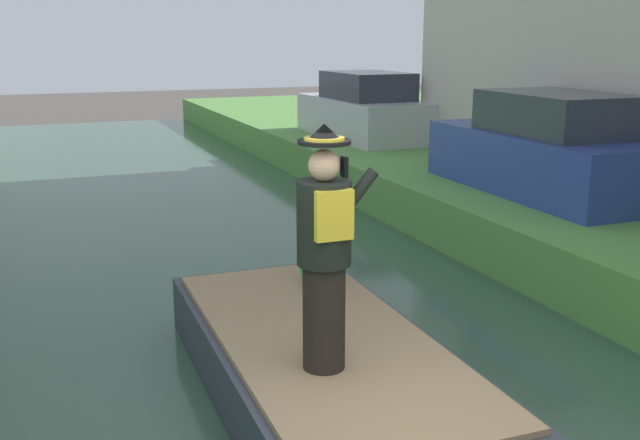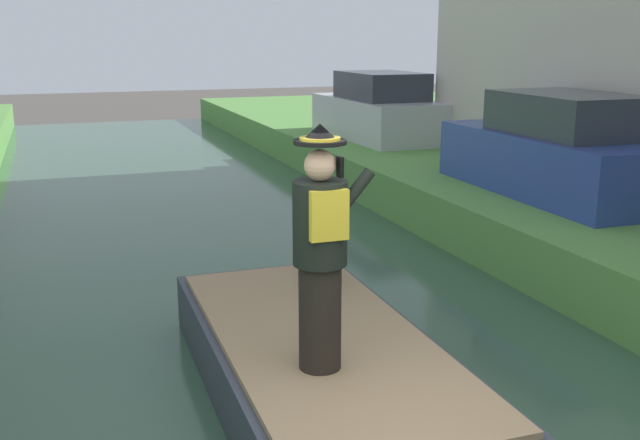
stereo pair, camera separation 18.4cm
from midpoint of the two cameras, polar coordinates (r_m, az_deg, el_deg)
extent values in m
cube|color=#333842|center=(6.41, -0.63, -11.61)|extent=(1.86, 4.22, 0.56)
cube|color=#997A56|center=(6.28, -0.63, -9.10)|extent=(1.71, 3.89, 0.05)
cylinder|color=black|center=(5.56, -0.65, -7.46)|extent=(0.32, 0.32, 0.82)
cylinder|color=black|center=(5.33, -0.67, -0.24)|extent=(0.40, 0.40, 0.62)
cube|color=gold|center=(5.14, 0.08, 0.35)|extent=(0.28, 0.06, 0.36)
sphere|color=#DBA884|center=(5.24, -0.68, 4.26)|extent=(0.23, 0.23, 0.23)
cylinder|color=black|center=(5.22, -0.69, 6.04)|extent=(0.38, 0.38, 0.03)
cone|color=black|center=(5.21, -0.69, 6.81)|extent=(0.26, 0.26, 0.12)
cylinder|color=gold|center=(5.21, -0.69, 6.32)|extent=(0.29, 0.29, 0.02)
cylinder|color=black|center=(5.34, 1.69, 1.75)|extent=(0.38, 0.09, 0.43)
cube|color=black|center=(5.24, 0.89, 4.14)|extent=(0.03, 0.08, 0.15)
ellipsoid|color=blue|center=(7.52, -0.93, -3.31)|extent=(0.26, 0.32, 0.40)
sphere|color=blue|center=(7.41, -0.82, -1.40)|extent=(0.20, 0.20, 0.20)
cone|color=yellow|center=(7.32, -0.55, -1.67)|extent=(0.09, 0.09, 0.09)
ellipsoid|color=green|center=(7.47, -1.93, -3.42)|extent=(0.08, 0.20, 0.32)
ellipsoid|color=green|center=(7.57, 0.07, -3.19)|extent=(0.08, 0.20, 0.32)
cube|color=#2D4293|center=(11.66, 16.44, 4.33)|extent=(1.74, 4.02, 0.90)
cube|color=#2D333D|center=(11.40, 17.32, 7.87)|extent=(1.47, 2.22, 0.60)
cube|color=#B7B7BC|center=(17.20, 3.02, 7.89)|extent=(1.78, 4.03, 0.90)
cube|color=#2D333D|center=(16.96, 3.34, 10.34)|extent=(1.49, 2.23, 0.60)
camera|label=1|loc=(0.09, -90.83, -0.21)|focal=41.42mm
camera|label=2|loc=(0.09, 89.17, 0.21)|focal=41.42mm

